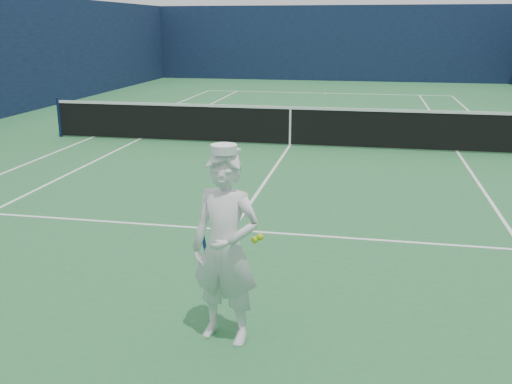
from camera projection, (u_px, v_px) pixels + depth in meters
The scene contains 5 objects.
ground at pixel (290, 146), 14.61m from camera, with size 80.00×80.00×0.00m, color #276837.
court_markings at pixel (290, 145), 14.61m from camera, with size 11.03×23.83×0.01m.
windscreen_fence at pixel (291, 66), 14.05m from camera, with size 20.12×36.12×4.00m.
tennis_net at pixel (290, 124), 14.45m from camera, with size 12.88×0.09×1.07m.
tennis_player at pixel (225, 248), 5.38m from camera, with size 0.77×0.62×1.95m.
Camera 1 is at (1.91, -14.25, 2.98)m, focal length 40.00 mm.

